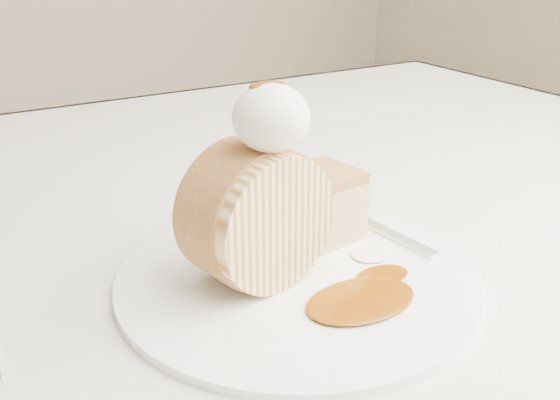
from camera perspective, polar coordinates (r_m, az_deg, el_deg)
table at (r=0.74m, az=-5.47°, el=-5.24°), size 1.40×0.90×0.75m
plate at (r=0.51m, az=1.54°, el=-7.01°), size 0.33×0.33×0.01m
roulade_slice at (r=0.48m, az=-2.10°, el=-1.46°), size 0.12×0.08×0.11m
cake_chunk at (r=0.56m, az=3.56°, el=-0.85°), size 0.07×0.07×0.05m
whipped_cream at (r=0.45m, az=-0.83°, el=7.52°), size 0.06×0.06×0.05m
caramel_drizzle at (r=0.45m, az=-1.14°, el=11.15°), size 0.03×0.02×0.01m
caramel_pool at (r=0.47m, az=7.39°, el=-9.03°), size 0.10×0.07×0.00m
fork at (r=0.58m, az=9.34°, el=-2.73°), size 0.04×0.17×0.00m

